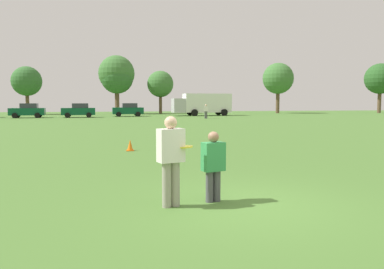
# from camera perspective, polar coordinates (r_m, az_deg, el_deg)

# --- Properties ---
(ground_plane) EXTENTS (143.17, 143.17, 0.00)m
(ground_plane) POSITION_cam_1_polar(r_m,az_deg,el_deg) (7.89, 7.82, -10.45)
(ground_plane) COLOR #47702D
(player_thrower) EXTENTS (0.56, 0.42, 1.80)m
(player_thrower) POSITION_cam_1_polar(r_m,az_deg,el_deg) (7.57, -3.16, -3.22)
(player_thrower) COLOR gray
(player_thrower) RESTS_ON ground
(player_defender) EXTENTS (0.51, 0.38, 1.47)m
(player_defender) POSITION_cam_1_polar(r_m,az_deg,el_deg) (7.98, 3.18, -4.24)
(player_defender) COLOR #4C4C51
(player_defender) RESTS_ON ground
(frisbee) EXTENTS (0.27, 0.27, 0.05)m
(frisbee) POSITION_cam_1_polar(r_m,az_deg,el_deg) (7.55, -0.91, -1.84)
(frisbee) COLOR yellow
(traffic_cone) EXTENTS (0.32, 0.32, 0.48)m
(traffic_cone) POSITION_cam_1_polar(r_m,az_deg,el_deg) (16.43, -9.18, -1.60)
(traffic_cone) COLOR #D8590C
(traffic_cone) RESTS_ON ground
(parked_car_mid_left) EXTENTS (4.31, 2.43, 1.82)m
(parked_car_mid_left) POSITION_cam_1_polar(r_m,az_deg,el_deg) (52.69, -23.22, 3.30)
(parked_car_mid_left) COLOR #0C4C2D
(parked_car_mid_left) RESTS_ON ground
(parked_car_center) EXTENTS (4.31, 2.43, 1.82)m
(parked_car_center) POSITION_cam_1_polar(r_m,az_deg,el_deg) (51.66, -16.46, 3.47)
(parked_car_center) COLOR #0C4C2D
(parked_car_center) RESTS_ON ground
(parked_car_mid_right) EXTENTS (4.31, 2.43, 1.82)m
(parked_car_mid_right) POSITION_cam_1_polar(r_m,az_deg,el_deg) (53.78, -9.46, 3.66)
(parked_car_mid_right) COLOR #0C4C2D
(parked_car_mid_right) RESTS_ON ground
(box_truck) EXTENTS (8.64, 3.37, 3.18)m
(box_truck) POSITION_cam_1_polar(r_m,az_deg,el_deg) (55.92, 1.61, 4.62)
(box_truck) COLOR white
(box_truck) RESTS_ON ground
(bystander_sideline_watcher) EXTENTS (0.52, 0.36, 1.72)m
(bystander_sideline_watcher) POSITION_cam_1_polar(r_m,az_deg,el_deg) (46.34, 2.08, 3.58)
(bystander_sideline_watcher) COLOR #4C4C51
(bystander_sideline_watcher) RESTS_ON ground
(tree_west_maple) EXTENTS (4.68, 4.68, 7.60)m
(tree_west_maple) POSITION_cam_1_polar(r_m,az_deg,el_deg) (66.57, -23.35, 7.26)
(tree_west_maple) COLOR brown
(tree_west_maple) RESTS_ON ground
(tree_center_elm) EXTENTS (5.93, 5.93, 9.63)m
(tree_center_elm) POSITION_cam_1_polar(r_m,az_deg,el_deg) (65.29, -11.15, 8.86)
(tree_center_elm) COLOR brown
(tree_center_elm) RESTS_ON ground
(tree_east_birch) EXTENTS (5.31, 5.31, 8.63)m
(tree_east_birch) POSITION_cam_1_polar(r_m,az_deg,el_deg) (64.91, -11.08, 8.27)
(tree_east_birch) COLOR brown
(tree_east_birch) RESTS_ON ground
(tree_east_oak) EXTENTS (4.43, 4.43, 7.21)m
(tree_east_oak) POSITION_cam_1_polar(r_m,az_deg,el_deg) (65.41, -4.72, 7.46)
(tree_east_oak) COLOR brown
(tree_east_oak) RESTS_ON ground
(tree_far_east_pine) EXTENTS (5.38, 5.38, 8.74)m
(tree_far_east_pine) POSITION_cam_1_polar(r_m,az_deg,el_deg) (69.12, 12.67, 8.10)
(tree_far_east_pine) COLOR brown
(tree_far_east_pine) RESTS_ON ground
(tree_far_west_pine) EXTENTS (5.41, 5.41, 8.79)m
(tree_far_west_pine) POSITION_cam_1_polar(r_m,az_deg,el_deg) (76.49, 26.18, 7.43)
(tree_far_west_pine) COLOR brown
(tree_far_west_pine) RESTS_ON ground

